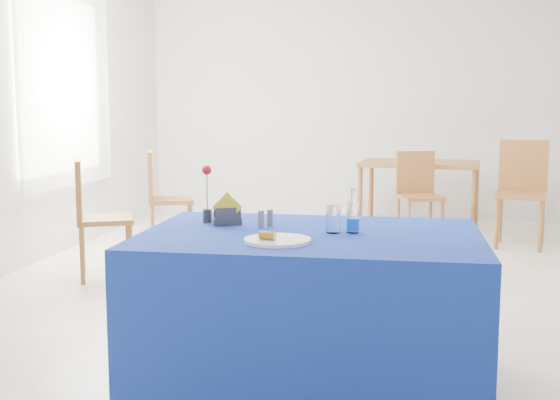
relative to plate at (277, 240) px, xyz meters
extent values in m
plane|color=beige|center=(-0.09, 2.29, -0.77)|extent=(7.00, 7.00, 0.00)
plane|color=silver|center=(-0.09, 5.79, 0.63)|extent=(5.00, 0.00, 5.00)
plane|color=silver|center=(-0.09, -1.21, 0.63)|extent=(5.00, 0.00, 5.00)
plane|color=silver|center=(-2.59, 2.29, 0.63)|extent=(0.00, 7.00, 7.00)
cube|color=white|center=(-2.56, 3.09, 0.78)|extent=(0.04, 1.50, 1.60)
cube|color=white|center=(-2.49, 3.09, 0.78)|extent=(0.04, 1.75, 1.85)
cylinder|color=white|center=(0.00, 0.00, 0.00)|extent=(0.30, 0.30, 0.01)
cylinder|color=white|center=(0.22, 0.27, 0.06)|extent=(0.07, 0.07, 0.13)
cylinder|color=slate|center=(-0.14, 0.35, 0.04)|extent=(0.03, 0.03, 0.08)
cylinder|color=slate|center=(-0.10, 0.39, 0.04)|extent=(0.03, 0.03, 0.08)
cube|color=#10309A|center=(0.12, 0.25, -0.39)|extent=(1.60, 1.10, 0.76)
cylinder|color=white|center=(0.31, 0.29, 0.07)|extent=(0.06, 0.06, 0.15)
cylinder|color=blue|center=(0.31, 0.29, 0.03)|extent=(0.06, 0.06, 0.06)
cylinder|color=white|center=(0.31, 0.29, 0.17)|extent=(0.03, 0.03, 0.05)
cylinder|color=white|center=(0.31, 0.29, 0.20)|extent=(0.03, 0.03, 0.01)
cube|color=#38383D|center=(-0.33, 0.41, 0.01)|extent=(0.15, 0.11, 0.03)
cube|color=#36363B|center=(-0.32, 0.38, 0.04)|extent=(0.12, 0.06, 0.09)
cube|color=#333237|center=(-0.34, 0.43, 0.04)|extent=(0.12, 0.06, 0.09)
cube|color=yellow|center=(-0.33, 0.41, 0.08)|extent=(0.16, 0.02, 0.16)
cylinder|color=#28282D|center=(-0.45, 0.46, 0.03)|extent=(0.05, 0.05, 0.07)
cylinder|color=#196419|center=(-0.45, 0.46, 0.14)|extent=(0.01, 0.01, 0.22)
sphere|color=red|center=(-0.45, 0.46, 0.26)|extent=(0.05, 0.05, 0.05)
cube|color=#94562B|center=(0.76, 4.88, -0.04)|extent=(1.36, 0.97, 0.05)
cylinder|color=brown|center=(0.12, 4.61, -0.41)|extent=(0.05, 0.05, 0.71)
cylinder|color=brown|center=(1.31, 4.45, -0.41)|extent=(0.05, 0.05, 0.71)
cylinder|color=brown|center=(0.21, 5.31, -0.41)|extent=(0.05, 0.05, 0.71)
cylinder|color=#905B29|center=(1.40, 5.15, -0.41)|extent=(0.05, 0.05, 0.71)
cylinder|color=brown|center=(0.64, 3.94, -0.55)|extent=(0.03, 0.03, 0.43)
cylinder|color=brown|center=(0.97, 4.04, -0.55)|extent=(0.03, 0.03, 0.43)
cylinder|color=brown|center=(0.54, 4.27, -0.55)|extent=(0.03, 0.03, 0.43)
cylinder|color=brown|center=(0.87, 4.37, -0.55)|extent=(0.03, 0.03, 0.43)
cube|color=brown|center=(0.75, 4.16, -0.32)|extent=(0.50, 0.50, 0.04)
cube|color=brown|center=(0.70, 4.33, -0.09)|extent=(0.40, 0.16, 0.44)
cylinder|color=brown|center=(1.46, 3.84, -0.52)|extent=(0.04, 0.04, 0.49)
cylinder|color=brown|center=(1.85, 3.75, -0.52)|extent=(0.04, 0.04, 0.49)
cylinder|color=brown|center=(1.55, 4.22, -0.52)|extent=(0.04, 0.04, 0.49)
cylinder|color=brown|center=(1.93, 4.14, -0.52)|extent=(0.04, 0.04, 0.49)
cube|color=brown|center=(1.70, 3.99, -0.26)|extent=(0.55, 0.55, 0.04)
cube|color=brown|center=(1.74, 4.19, 0.01)|extent=(0.46, 0.14, 0.50)
cylinder|color=brown|center=(-1.52, 2.07, -0.54)|extent=(0.04, 0.04, 0.45)
cylinder|color=brown|center=(-1.67, 2.40, -0.54)|extent=(0.04, 0.04, 0.45)
cylinder|color=brown|center=(-1.85, 1.92, -0.54)|extent=(0.04, 0.04, 0.45)
cylinder|color=brown|center=(-2.00, 2.25, -0.54)|extent=(0.04, 0.04, 0.45)
cube|color=brown|center=(-1.76, 2.16, -0.30)|extent=(0.56, 0.56, 0.04)
cube|color=brown|center=(-1.93, 2.08, -0.05)|extent=(0.21, 0.40, 0.46)
cylinder|color=brown|center=(-1.40, 3.29, -0.54)|extent=(0.04, 0.04, 0.45)
cylinder|color=brown|center=(-1.52, 3.63, -0.54)|extent=(0.04, 0.04, 0.45)
cylinder|color=brown|center=(-1.73, 3.17, -0.54)|extent=(0.04, 0.04, 0.45)
cylinder|color=brown|center=(-1.85, 3.51, -0.54)|extent=(0.04, 0.04, 0.45)
cube|color=brown|center=(-1.62, 3.40, -0.30)|extent=(0.53, 0.53, 0.04)
cube|color=brown|center=(-1.80, 3.33, -0.06)|extent=(0.18, 0.41, 0.46)
cylinder|color=gold|center=(-0.04, -0.03, 0.03)|extent=(0.08, 0.06, 0.04)
cylinder|color=beige|center=(0.00, -0.04, 0.03)|extent=(0.01, 0.03, 0.03)
camera|label=1|loc=(0.52, -3.01, 0.59)|focal=45.00mm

